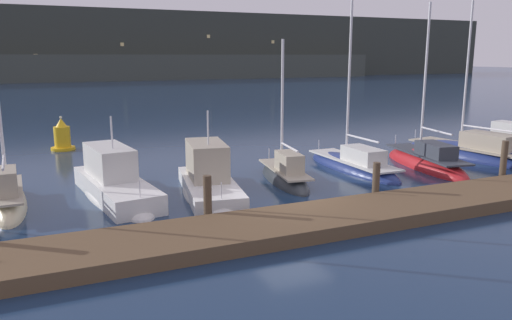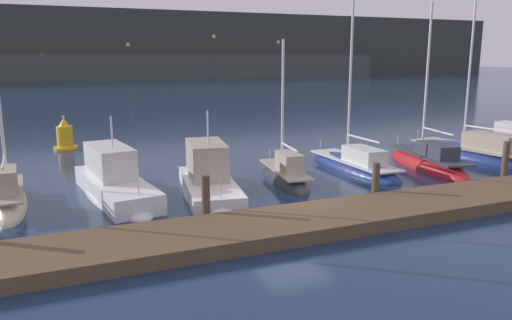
# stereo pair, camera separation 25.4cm
# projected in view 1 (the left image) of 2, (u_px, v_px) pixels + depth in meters

# --- Properties ---
(ground_plane) EXTENTS (400.00, 400.00, 0.00)m
(ground_plane) POSITION_uv_depth(u_px,v_px,m) (291.00, 208.00, 18.44)
(ground_plane) COLOR #192D4C
(dock) EXTENTS (43.24, 2.80, 0.45)m
(dock) POSITION_uv_depth(u_px,v_px,m) (322.00, 220.00, 16.47)
(dock) COLOR brown
(dock) RESTS_ON ground
(mooring_pile_2) EXTENTS (0.28, 0.28, 1.69)m
(mooring_pile_2) POSITION_uv_depth(u_px,v_px,m) (208.00, 200.00, 16.48)
(mooring_pile_2) COLOR #4C3D2D
(mooring_pile_2) RESTS_ON ground
(mooring_pile_3) EXTENTS (0.28, 0.28, 1.54)m
(mooring_pile_3) POSITION_uv_depth(u_px,v_px,m) (376.00, 182.00, 19.17)
(mooring_pile_3) COLOR #4C3D2D
(mooring_pile_3) RESTS_ON ground
(mooring_pile_4) EXTENTS (0.28, 0.28, 1.91)m
(mooring_pile_4) POSITION_uv_depth(u_px,v_px,m) (503.00, 162.00, 21.81)
(mooring_pile_4) COLOR #4C3D2D
(mooring_pile_4) RESTS_ON ground
(sailboat_berth_3) EXTENTS (1.45, 5.46, 9.27)m
(sailboat_berth_3) POSITION_uv_depth(u_px,v_px,m) (8.00, 203.00, 18.48)
(sailboat_berth_3) COLOR beige
(sailboat_berth_3) RESTS_ON ground
(motorboat_berth_4) EXTENTS (2.94, 7.29, 3.81)m
(motorboat_berth_4) POSITION_uv_depth(u_px,v_px,m) (115.00, 189.00, 19.84)
(motorboat_berth_4) COLOR white
(motorboat_berth_4) RESTS_ON ground
(motorboat_berth_5) EXTENTS (3.12, 6.62, 3.96)m
(motorboat_berth_5) POSITION_uv_depth(u_px,v_px,m) (209.00, 185.00, 20.39)
(motorboat_berth_5) COLOR white
(motorboat_berth_5) RESTS_ON ground
(sailboat_berth_6) EXTENTS (2.18, 5.48, 6.89)m
(sailboat_berth_6) POSITION_uv_depth(u_px,v_px,m) (285.00, 178.00, 22.33)
(sailboat_berth_6) COLOR #2D3338
(sailboat_berth_6) RESTS_ON ground
(sailboat_berth_7) EXTENTS (1.88, 7.10, 9.38)m
(sailboat_berth_7) POSITION_uv_depth(u_px,v_px,m) (353.00, 167.00, 24.72)
(sailboat_berth_7) COLOR navy
(sailboat_berth_7) RESTS_ON ground
(sailboat_berth_8) EXTENTS (3.02, 7.08, 8.86)m
(sailboat_berth_8) POSITION_uv_depth(u_px,v_px,m) (426.00, 165.00, 25.19)
(sailboat_berth_8) COLOR red
(sailboat_berth_8) RESTS_ON ground
(sailboat_berth_9) EXTENTS (3.67, 8.69, 10.40)m
(sailboat_berth_9) POSITION_uv_depth(u_px,v_px,m) (472.00, 155.00, 27.52)
(sailboat_berth_9) COLOR navy
(sailboat_berth_9) RESTS_ON ground
(channel_buoy) EXTENTS (1.40, 1.40, 2.03)m
(channel_buoy) POSITION_uv_depth(u_px,v_px,m) (62.00, 137.00, 29.73)
(channel_buoy) COLOR gold
(channel_buoy) RESTS_ON ground
(hillside_backdrop) EXTENTS (240.00, 23.00, 16.10)m
(hillside_backdrop) POSITION_uv_depth(u_px,v_px,m) (71.00, 47.00, 116.62)
(hillside_backdrop) COLOR #333833
(hillside_backdrop) RESTS_ON ground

